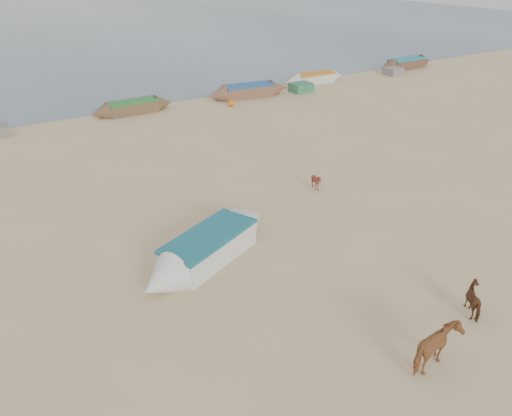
{
  "coord_description": "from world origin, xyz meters",
  "views": [
    {
      "loc": [
        -8.65,
        -9.29,
        9.17
      ],
      "look_at": [
        0.0,
        4.0,
        1.0
      ],
      "focal_mm": 35.0,
      "sensor_mm": 36.0,
      "label": 1
    }
  ],
  "objects_px": {
    "calf_front": "(316,181)",
    "near_canoe": "(209,246)",
    "calf_right": "(477,300)",
    "cow_adult": "(437,349)"
  },
  "relations": [
    {
      "from": "calf_right",
      "to": "near_canoe",
      "type": "relative_size",
      "value": 0.15
    },
    {
      "from": "calf_front",
      "to": "calf_right",
      "type": "xyz_separation_m",
      "value": [
        -1.49,
        -8.95,
        0.07
      ]
    },
    {
      "from": "calf_front",
      "to": "near_canoe",
      "type": "relative_size",
      "value": 0.13
    },
    {
      "from": "cow_adult",
      "to": "calf_front",
      "type": "xyz_separation_m",
      "value": [
        4.19,
        9.7,
        -0.23
      ]
    },
    {
      "from": "calf_right",
      "to": "cow_adult",
      "type": "bearing_deg",
      "value": 114.75
    },
    {
      "from": "cow_adult",
      "to": "calf_front",
      "type": "relative_size",
      "value": 1.93
    },
    {
      "from": "calf_right",
      "to": "near_canoe",
      "type": "bearing_deg",
      "value": 46.11
    },
    {
      "from": "calf_front",
      "to": "near_canoe",
      "type": "xyz_separation_m",
      "value": [
        -6.47,
        -2.34,
        0.1
      ]
    },
    {
      "from": "calf_front",
      "to": "calf_right",
      "type": "distance_m",
      "value": 9.08
    },
    {
      "from": "calf_right",
      "to": "near_canoe",
      "type": "height_order",
      "value": "near_canoe"
    }
  ]
}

